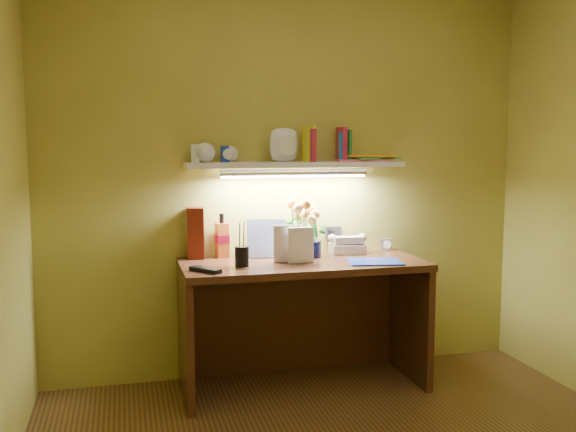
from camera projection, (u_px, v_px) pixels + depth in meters
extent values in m
cube|color=#3C2210|center=(303.00, 324.00, 3.73)|extent=(1.40, 0.60, 0.75)
cube|color=#BBBCC0|center=(386.00, 244.00, 4.08)|extent=(0.08, 0.06, 0.07)
cube|color=#601B0C|center=(196.00, 233.00, 3.76)|extent=(0.11, 0.11, 0.30)
cylinder|color=black|center=(242.00, 249.00, 3.53)|extent=(0.09, 0.09, 0.19)
cube|color=black|center=(205.00, 270.00, 3.39)|extent=(0.16, 0.18, 0.02)
cube|color=blue|center=(375.00, 262.00, 3.65)|extent=(0.33, 0.27, 0.01)
imported|color=silver|center=(274.00, 244.00, 3.62)|extent=(0.16, 0.03, 0.22)
imported|color=white|center=(288.00, 246.00, 3.60)|extent=(0.15, 0.02, 0.21)
cube|color=white|center=(295.00, 164.00, 3.80)|extent=(1.30, 0.25, 0.03)
imported|color=white|center=(210.00, 155.00, 3.65)|extent=(0.15, 0.15, 0.09)
imported|color=white|center=(228.00, 155.00, 3.70)|extent=(0.12, 0.12, 0.09)
imported|color=white|center=(288.00, 158.00, 3.78)|extent=(0.26, 0.26, 0.05)
cube|color=white|center=(196.00, 153.00, 3.68)|extent=(0.06, 0.05, 0.10)
cube|color=blue|center=(225.00, 154.00, 3.73)|extent=(0.05, 0.04, 0.10)
cube|color=#B82443|center=(311.00, 145.00, 3.82)|extent=(0.03, 0.13, 0.20)
cube|color=yellow|center=(309.00, 144.00, 3.83)|extent=(0.05, 0.13, 0.21)
cube|color=blue|center=(341.00, 147.00, 3.89)|extent=(0.07, 0.13, 0.18)
cube|color=#1D7633|center=(344.00, 146.00, 3.90)|extent=(0.06, 0.12, 0.19)
cube|color=#B82443|center=(341.00, 144.00, 3.89)|extent=(0.03, 0.15, 0.21)
cube|color=#E36285|center=(362.00, 160.00, 3.95)|extent=(0.35, 0.28, 0.01)
cube|color=#53B247|center=(373.00, 158.00, 3.94)|extent=(0.29, 0.23, 0.01)
cube|color=orange|center=(370.00, 156.00, 3.95)|extent=(0.36, 0.31, 0.01)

